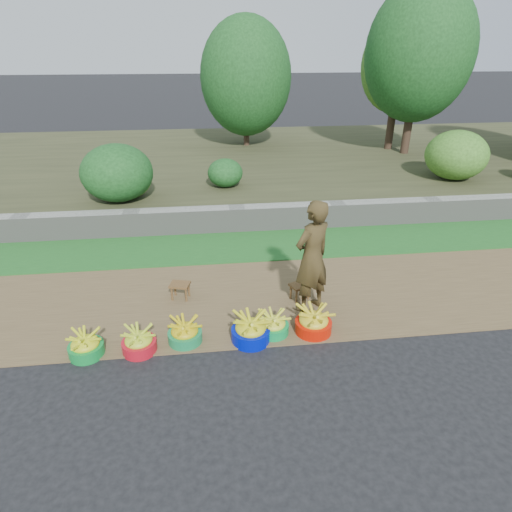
{
  "coord_description": "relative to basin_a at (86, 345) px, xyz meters",
  "views": [
    {
      "loc": [
        -0.62,
        -4.59,
        3.7
      ],
      "look_at": [
        0.08,
        1.3,
        0.75
      ],
      "focal_mm": 30.0,
      "sensor_mm": 36.0,
      "label": 1
    }
  ],
  "objects": [
    {
      "name": "ground_plane",
      "position": [
        2.31,
        -0.14,
        -0.15
      ],
      "size": [
        120.0,
        120.0,
        0.0
      ],
      "primitive_type": "plane",
      "color": "black",
      "rests_on": "ground"
    },
    {
      "name": "dirt_shoulder",
      "position": [
        2.31,
        1.11,
        -0.14
      ],
      "size": [
        80.0,
        2.5,
        0.02
      ],
      "primitive_type": "cube",
      "color": "brown",
      "rests_on": "ground"
    },
    {
      "name": "grass_verge",
      "position": [
        2.31,
        3.11,
        -0.13
      ],
      "size": [
        80.0,
        1.5,
        0.04
      ],
      "primitive_type": "cube",
      "color": "#206022",
      "rests_on": "ground"
    },
    {
      "name": "retaining_wall",
      "position": [
        2.31,
        3.96,
        0.12
      ],
      "size": [
        80.0,
        0.35,
        0.55
      ],
      "primitive_type": "cube",
      "color": "gray",
      "rests_on": "ground"
    },
    {
      "name": "earth_bank",
      "position": [
        2.31,
        8.86,
        0.1
      ],
      "size": [
        80.0,
        10.0,
        0.5
      ],
      "primitive_type": "cube",
      "color": "#383B21",
      "rests_on": "ground"
    },
    {
      "name": "vegetation",
      "position": [
        10.08,
        7.36,
        2.76
      ],
      "size": [
        33.39,
        8.37,
        4.95
      ],
      "color": "#33241A",
      "rests_on": "earth_bank"
    },
    {
      "name": "basin_a",
      "position": [
        0.0,
        0.0,
        0.0
      ],
      "size": [
        0.46,
        0.46,
        0.34
      ],
      "color": "#0E8031",
      "rests_on": "ground"
    },
    {
      "name": "basin_b",
      "position": [
        0.68,
        -0.0,
        0.0
      ],
      "size": [
        0.46,
        0.46,
        0.34
      ],
      "color": "#B0101E",
      "rests_on": "ground"
    },
    {
      "name": "basin_c",
      "position": [
        1.29,
        0.12,
        0.0
      ],
      "size": [
        0.47,
        0.47,
        0.35
      ],
      "color": "#167C43",
      "rests_on": "ground"
    },
    {
      "name": "basin_d",
      "position": [
        2.19,
        0.05,
        0.03
      ],
      "size": [
        0.54,
        0.54,
        0.4
      ],
      "color": "#000FAB",
      "rests_on": "ground"
    },
    {
      "name": "basin_e",
      "position": [
        2.51,
        0.16,
        -0.0
      ],
      "size": [
        0.45,
        0.45,
        0.33
      ],
      "color": "#098F3F",
      "rests_on": "ground"
    },
    {
      "name": "basin_f",
      "position": [
        3.09,
        0.13,
        0.02
      ],
      "size": [
        0.52,
        0.52,
        0.39
      ],
      "color": "red",
      "rests_on": "ground"
    },
    {
      "name": "stool_left",
      "position": [
        1.18,
        1.25,
        0.08
      ],
      "size": [
        0.35,
        0.3,
        0.27
      ],
      "rotation": [
        0.0,
        0.0,
        -0.26
      ],
      "color": "brown",
      "rests_on": "dirt_shoulder"
    },
    {
      "name": "stool_right",
      "position": [
        3.08,
        1.0,
        0.08
      ],
      "size": [
        0.37,
        0.33,
        0.27
      ],
      "rotation": [
        0.0,
        0.0,
        0.39
      ],
      "color": "brown",
      "rests_on": "dirt_shoulder"
    },
    {
      "name": "vendor_woman",
      "position": [
        3.17,
        0.72,
        0.75
      ],
      "size": [
        0.77,
        0.69,
        1.76
      ],
      "primitive_type": "imported",
      "rotation": [
        0.0,
        0.0,
        3.68
      ],
      "color": "black",
      "rests_on": "dirt_shoulder"
    }
  ]
}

